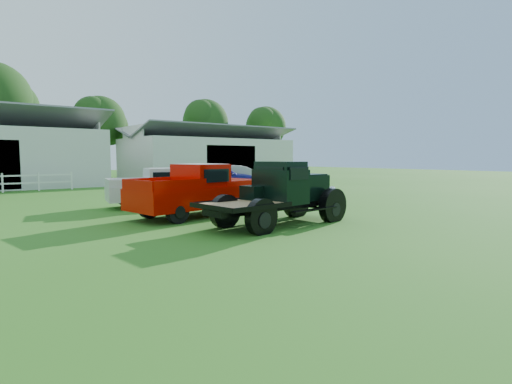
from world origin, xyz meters
TOP-DOWN VIEW (x-y plane):
  - ground at (0.00, 0.00)m, footprint 120.00×120.00m
  - shed_right at (14.00, 27.00)m, footprint 16.80×9.20m
  - tree_c at (5.00, 33.00)m, footprint 5.40×5.40m
  - tree_d at (18.00, 34.00)m, footprint 6.00×6.00m
  - tree_e at (26.00, 32.00)m, footprint 5.70×5.70m
  - vintage_flatbed at (0.64, 0.60)m, footprint 5.34×2.51m
  - red_pickup at (-0.40, 3.90)m, footprint 5.65×2.91m
  - white_pickup at (-0.35, 7.50)m, footprint 4.80×2.64m
  - misc_car_blue at (6.30, 13.03)m, footprint 5.64×3.55m
  - misc_car_grey at (8.47, 13.72)m, footprint 5.15×2.75m

SIDE VIEW (x-z plane):
  - ground at x=0.00m, z-range 0.00..0.00m
  - misc_car_grey at x=8.47m, z-range 0.00..1.61m
  - white_pickup at x=-0.35m, z-range 0.00..1.67m
  - misc_car_blue at x=6.30m, z-range 0.00..1.79m
  - red_pickup at x=-0.40m, z-range 0.00..1.97m
  - vintage_flatbed at x=0.64m, z-range 0.00..2.05m
  - shed_right at x=14.00m, z-range 0.00..5.20m
  - tree_c at x=5.00m, z-range 0.00..9.00m
  - tree_e at x=26.00m, z-range 0.00..9.50m
  - tree_d at x=18.00m, z-range 0.00..10.00m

